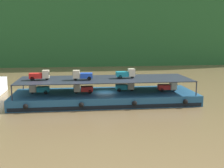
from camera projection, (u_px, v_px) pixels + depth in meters
ground_plane at (105, 102)px, 41.08m from camera, size 400.00×400.00×0.00m
cargo_barge at (105, 97)px, 40.92m from camera, size 26.26×9.06×1.50m
cargo_rack at (105, 79)px, 40.48m from camera, size 24.66×7.72×2.00m
mini_truck_lower_stern at (39, 89)px, 39.82m from camera, size 2.75×1.22×1.38m
mini_truck_lower_aft at (83, 88)px, 40.06m from camera, size 2.75×1.21×1.38m
mini_truck_lower_mid at (125, 86)px, 41.60m from camera, size 2.78×1.27×1.38m
mini_truck_lower_fore at (168, 87)px, 41.53m from camera, size 2.79×1.29×1.38m
mini_truck_upper_stern at (40, 75)px, 39.13m from camera, size 2.76×1.23×1.38m
mini_truck_upper_mid at (82, 75)px, 39.21m from camera, size 2.78×1.27×1.38m
mini_truck_upper_fore at (126, 74)px, 40.81m from camera, size 2.79×1.29×1.38m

